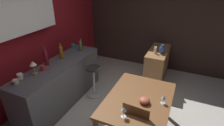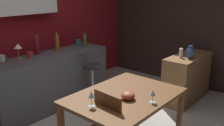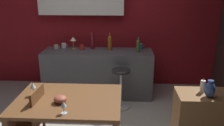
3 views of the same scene
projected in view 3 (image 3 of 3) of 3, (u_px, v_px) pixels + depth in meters
wall_kitchen_back at (94, 20)px, 5.02m from camera, size 5.20×0.33×2.60m
dining_table at (69, 104)px, 3.06m from camera, size 1.33×0.97×0.74m
kitchen_counter at (98, 73)px, 4.73m from camera, size 2.10×0.60×0.90m
sideboard_cabinet at (217, 123)px, 3.11m from camera, size 1.10×0.44×0.82m
chair_near_window at (31, 117)px, 3.09m from camera, size 0.42×0.42×0.90m
bar_stool at (121, 88)px, 4.24m from camera, size 0.34×0.34×0.72m
wine_glass_left at (33, 86)px, 3.09m from camera, size 0.08×0.08×0.17m
wine_glass_right at (64, 105)px, 2.66m from camera, size 0.07×0.07×0.15m
fruit_bowl at (60, 99)px, 2.93m from camera, size 0.16×0.16×0.09m
wine_bottle_ruby at (92, 40)px, 4.70m from camera, size 0.08×0.08×0.39m
wine_bottle_amber at (110, 42)px, 4.61m from camera, size 0.08×0.08×0.33m
wine_bottle_olive at (138, 45)px, 4.49m from camera, size 0.07×0.07×0.28m
cup_white at (64, 46)px, 4.81m from camera, size 0.12×0.09×0.10m
cup_cream at (56, 47)px, 4.76m from camera, size 0.12×0.08×0.08m
cup_red at (82, 47)px, 4.66m from camera, size 0.11×0.08×0.10m
cup_teal at (140, 46)px, 4.75m from camera, size 0.12×0.09×0.10m
counter_lamp at (73, 40)px, 4.66m from camera, size 0.12×0.12×0.25m
pillar_candle_tall at (203, 86)px, 3.01m from camera, size 0.06×0.06×0.18m
vase_ceramic_blue at (210, 89)px, 2.87m from camera, size 0.13×0.13×0.22m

